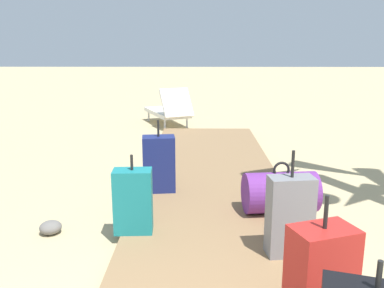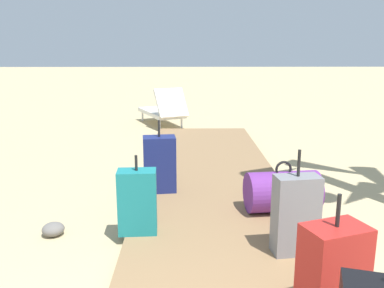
% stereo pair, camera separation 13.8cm
% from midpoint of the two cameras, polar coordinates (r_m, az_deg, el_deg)
% --- Properties ---
extents(ground_plane, '(60.00, 60.00, 0.00)m').
position_cam_midpoint_polar(ground_plane, '(3.94, 4.40, -11.56)').
color(ground_plane, tan).
extents(boardwalk, '(1.67, 7.32, 0.08)m').
position_cam_midpoint_polar(boardwalk, '(4.60, 3.85, -7.27)').
color(boardwalk, olive).
rests_on(boardwalk, ground).
extents(suitcase_teal, '(0.34, 0.21, 0.69)m').
position_cam_midpoint_polar(suitcase_teal, '(3.62, -7.01, -7.78)').
color(suitcase_teal, '#197A7F').
rests_on(suitcase_teal, boardwalk).
extents(suitcase_red, '(0.41, 0.34, 0.79)m').
position_cam_midpoint_polar(suitcase_red, '(2.60, 18.80, -16.91)').
color(suitcase_red, red).
rests_on(suitcase_red, boardwalk).
extents(duffel_bag_purple, '(0.73, 0.47, 0.51)m').
position_cam_midpoint_polar(duffel_bag_purple, '(4.14, 12.97, -6.47)').
color(duffel_bag_purple, '#6B2D84').
rests_on(duffel_bag_purple, boardwalk).
extents(suitcase_navy, '(0.37, 0.27, 0.80)m').
position_cam_midpoint_polar(suitcase_navy, '(4.59, -3.70, -2.72)').
color(suitcase_navy, navy).
rests_on(suitcase_navy, boardwalk).
extents(suitcase_grey, '(0.36, 0.23, 0.83)m').
position_cam_midpoint_polar(suitcase_grey, '(3.31, 14.46, -9.55)').
color(suitcase_grey, slate).
rests_on(suitcase_grey, boardwalk).
extents(lounge_chair, '(1.15, 1.62, 0.82)m').
position_cam_midpoint_polar(lounge_chair, '(8.81, -2.71, 4.66)').
color(lounge_chair, white).
rests_on(lounge_chair, ground).
extents(rock_left_mid, '(0.27, 0.27, 0.12)m').
position_cam_midpoint_polar(rock_left_mid, '(4.01, -17.89, -10.85)').
color(rock_left_mid, slate).
rests_on(rock_left_mid, ground).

